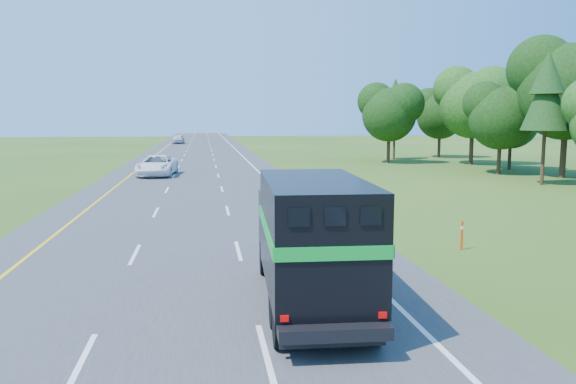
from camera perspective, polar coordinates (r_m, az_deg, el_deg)
name	(u,v)px	position (r m, az deg, el deg)	size (l,w,h in m)	color
road	(197,173)	(50.23, -9.28, 1.95)	(15.00, 260.00, 0.04)	#38383A
lane_markings	(197,172)	(50.23, -9.28, 1.97)	(11.15, 260.00, 0.01)	yellow
horse_truck	(311,237)	(14.31, 2.33, -4.63)	(2.71, 7.64, 3.33)	black
white_suv	(157,165)	(48.11, -13.16, 2.65)	(2.83, 6.15, 1.71)	white
far_car	(178,139)	(107.21, -11.09, 5.30)	(2.01, 4.99, 1.70)	silver
delineator	(462,235)	(21.66, 17.25, -4.15)	(0.09, 0.05, 1.07)	#FA400D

